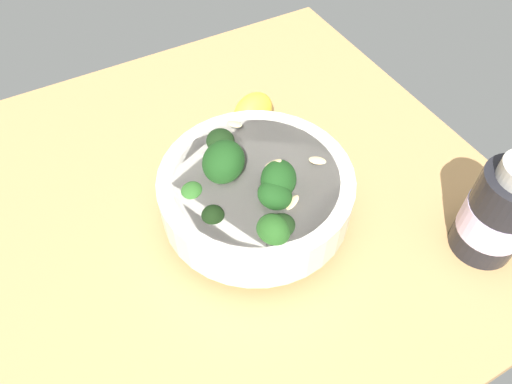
# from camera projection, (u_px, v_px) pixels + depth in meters

# --- Properties ---
(ground_plane) EXTENTS (0.62, 0.62, 0.03)m
(ground_plane) POSITION_uv_depth(u_px,v_px,m) (232.00, 201.00, 0.59)
(ground_plane) COLOR tan
(bowl_of_broccoli) EXTENTS (0.21, 0.21, 0.11)m
(bowl_of_broccoli) POSITION_uv_depth(u_px,v_px,m) (255.00, 191.00, 0.52)
(bowl_of_broccoli) COLOR silver
(bowl_of_broccoli) RESTS_ON ground_plane
(lemon_wedge) EXTENTS (0.06, 0.07, 0.05)m
(lemon_wedge) POSITION_uv_depth(u_px,v_px,m) (253.00, 111.00, 0.64)
(lemon_wedge) COLOR yellow
(lemon_wedge) RESTS_ON ground_plane
(bottle_tall) EXTENTS (0.07, 0.07, 0.13)m
(bottle_tall) POSITION_uv_depth(u_px,v_px,m) (499.00, 213.00, 0.49)
(bottle_tall) COLOR black
(bottle_tall) RESTS_ON ground_plane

